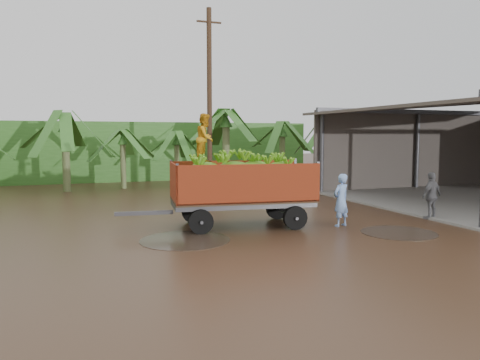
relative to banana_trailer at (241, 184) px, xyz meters
name	(u,v)px	position (x,y,z in m)	size (l,w,h in m)	color
ground	(268,220)	(1.21, 0.67, -1.29)	(100.00, 100.00, 0.00)	black
hedge_north	(137,151)	(-0.79, 16.67, 0.51)	(22.00, 3.00, 3.60)	#2D661E
banana_trailer	(241,184)	(0.00, 0.00, 0.00)	(6.01, 2.58, 3.45)	red
man_blue	(341,200)	(2.87, -1.08, -0.48)	(0.59, 0.39, 1.62)	#80A7EA
man_grey	(432,196)	(6.36, -1.09, -0.50)	(0.93, 0.39, 1.58)	slate
utility_pole	(209,101)	(1.52, 8.42, 3.15)	(1.20, 0.24, 8.78)	#47301E
banana_plants	(121,157)	(-2.74, 7.72, 0.56)	(24.27, 20.02, 4.41)	#2D661E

